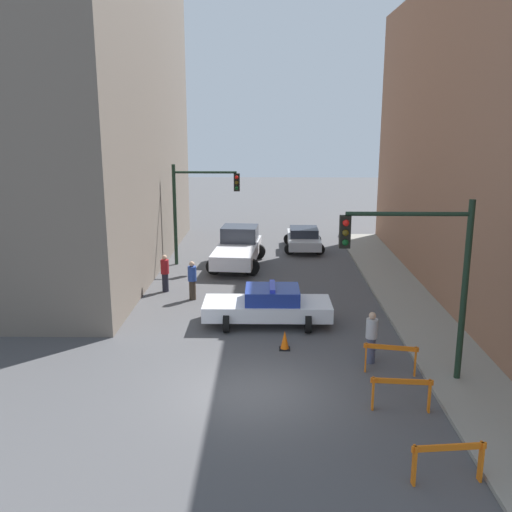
% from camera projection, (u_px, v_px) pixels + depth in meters
% --- Properties ---
extents(ground_plane, '(120.00, 120.00, 0.00)m').
position_uv_depth(ground_plane, '(253.00, 392.00, 15.90)').
color(ground_plane, '#4C4C4F').
extents(sidewalk_right, '(2.40, 44.00, 0.12)m').
position_uv_depth(sidewalk_right, '(477.00, 393.00, 15.75)').
color(sidewalk_right, gray).
rests_on(sidewalk_right, ground_plane).
extents(building_corner_left, '(14.00, 20.00, 21.58)m').
position_uv_depth(building_corner_left, '(10.00, 47.00, 27.21)').
color(building_corner_left, '#6B6056').
rests_on(building_corner_left, ground_plane).
extents(traffic_light_near, '(3.64, 0.35, 5.20)m').
position_uv_depth(traffic_light_near, '(424.00, 264.00, 15.77)').
color(traffic_light_near, black).
rests_on(traffic_light_near, sidewalk_right).
extents(traffic_light_far, '(3.44, 0.35, 5.20)m').
position_uv_depth(traffic_light_far, '(196.00, 200.00, 29.09)').
color(traffic_light_far, black).
rests_on(traffic_light_far, ground_plane).
extents(police_car, '(4.71, 2.38, 1.52)m').
position_uv_depth(police_car, '(268.00, 305.00, 21.04)').
color(police_car, white).
rests_on(police_car, ground_plane).
extents(white_truck, '(2.92, 5.54, 1.90)m').
position_uv_depth(white_truck, '(238.00, 248.00, 29.56)').
color(white_truck, silver).
rests_on(white_truck, ground_plane).
extents(parked_car_near, '(2.31, 4.32, 1.31)m').
position_uv_depth(parked_car_near, '(304.00, 238.00, 33.14)').
color(parked_car_near, silver).
rests_on(parked_car_near, ground_plane).
extents(pedestrian_crossing, '(0.49, 0.49, 1.66)m').
position_uv_depth(pedestrian_crossing, '(192.00, 280.00, 23.88)').
color(pedestrian_crossing, '#382D23').
rests_on(pedestrian_crossing, ground_plane).
extents(pedestrian_corner, '(0.48, 0.48, 1.66)m').
position_uv_depth(pedestrian_corner, '(165.00, 273.00, 24.99)').
color(pedestrian_corner, black).
rests_on(pedestrian_corner, ground_plane).
extents(pedestrian_sidewalk, '(0.36, 0.36, 1.66)m').
position_uv_depth(pedestrian_sidewalk, '(371.00, 337.00, 17.66)').
color(pedestrian_sidewalk, '#474C66').
rests_on(pedestrian_sidewalk, ground_plane).
extents(barrier_front, '(1.60, 0.33, 0.90)m').
position_uv_depth(barrier_front, '(448.00, 457.00, 11.82)').
color(barrier_front, orange).
rests_on(barrier_front, ground_plane).
extents(barrier_mid, '(1.60, 0.27, 0.90)m').
position_uv_depth(barrier_mid, '(401.00, 389.00, 14.77)').
color(barrier_mid, orange).
rests_on(barrier_mid, ground_plane).
extents(barrier_back, '(1.58, 0.44, 0.90)m').
position_uv_depth(barrier_back, '(391.00, 354.00, 16.94)').
color(barrier_back, orange).
rests_on(barrier_back, ground_plane).
extents(traffic_cone, '(0.36, 0.36, 0.66)m').
position_uv_depth(traffic_cone, '(285.00, 340.00, 18.81)').
color(traffic_cone, black).
rests_on(traffic_cone, ground_plane).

